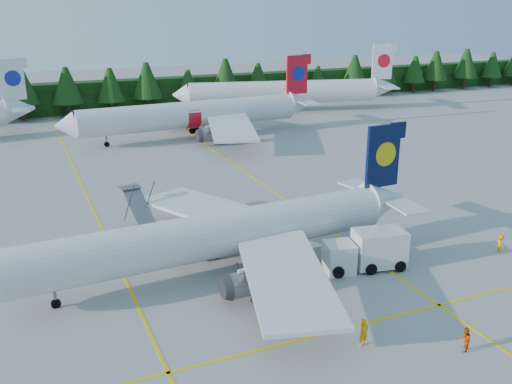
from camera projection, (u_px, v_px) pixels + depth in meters
name	position (u px, v px, depth m)	size (l,w,h in m)	color
ground	(325.00, 285.00, 44.01)	(320.00, 320.00, 0.00)	#A1A19C
taxi_stripe_a	(100.00, 223.00, 56.21)	(0.25, 120.00, 0.01)	yellow
taxi_stripe_b	(282.00, 197.00, 63.69)	(0.25, 120.00, 0.01)	yellow
taxi_stripe_cross	(369.00, 323.00, 38.78)	(80.00, 0.25, 0.01)	yellow
treeline_hedge	(122.00, 95.00, 114.54)	(220.00, 4.00, 6.00)	black
airliner_navy	(201.00, 239.00, 44.44)	(36.56, 30.03, 10.63)	silver
airliner_red	(187.00, 115.00, 90.27)	(42.17, 34.64, 12.26)	silver
airliner_far_right	(277.00, 92.00, 112.01)	(43.37, 13.31, 12.79)	silver
airstairs	(148.00, 230.00, 52.35)	(4.89, 6.64, 4.08)	silver
service_truck	(365.00, 250.00, 46.26)	(6.96, 3.64, 3.20)	silver
uld_pair	(193.00, 240.00, 48.87)	(6.07, 2.39, 1.95)	#2C3224
crew_a	(364.00, 332.00, 35.97)	(0.68, 0.45, 1.87)	orange
crew_b	(465.00, 340.00, 35.40)	(0.79, 0.62, 1.63)	#E14104
crew_c	(500.00, 243.00, 49.60)	(0.64, 0.44, 1.56)	orange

